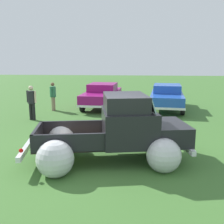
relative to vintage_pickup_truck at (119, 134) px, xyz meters
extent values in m
plane|color=#3D6B2D|center=(-0.38, -0.07, -0.76)|extent=(80.00, 80.00, 0.00)
cylinder|color=black|center=(0.88, 1.05, -0.38)|extent=(0.79, 0.36, 0.76)
cylinder|color=silver|center=(0.88, 1.05, -0.38)|extent=(0.38, 0.29, 0.34)
cylinder|color=black|center=(1.20, -0.66, -0.38)|extent=(0.79, 0.36, 0.76)
cylinder|color=silver|center=(1.20, -0.66, -0.38)|extent=(0.38, 0.29, 0.34)
cylinder|color=black|center=(-1.87, 0.53, -0.38)|extent=(0.79, 0.36, 0.76)
cylinder|color=silver|center=(-1.87, 0.53, -0.38)|extent=(0.38, 0.29, 0.34)
cylinder|color=black|center=(-1.55, -1.18, -0.38)|extent=(0.79, 0.36, 0.76)
cylinder|color=silver|center=(-1.55, -1.18, -0.38)|extent=(0.38, 0.29, 0.34)
sphere|color=silver|center=(-1.88, 0.58, -0.32)|extent=(1.12, 1.12, 0.96)
sphere|color=silver|center=(-1.54, -1.23, -0.32)|extent=(1.12, 1.12, 0.96)
cube|color=olive|center=(-1.32, -0.25, -0.22)|extent=(2.30, 1.89, 0.04)
cube|color=black|center=(-1.45, 0.47, 0.01)|extent=(2.03, 0.46, 0.50)
cube|color=black|center=(-1.18, -0.97, 0.01)|extent=(2.03, 0.46, 0.50)
cube|color=black|center=(-0.35, -0.07, 0.01)|extent=(0.36, 1.53, 0.50)
cube|color=black|center=(-2.28, -0.43, 0.01)|extent=(0.36, 1.53, 0.50)
cube|color=black|center=(0.26, 0.05, 0.24)|extent=(1.74, 1.94, 0.95)
cube|color=black|center=(0.16, 0.03, 0.94)|extent=(1.42, 1.73, 0.45)
cube|color=#8CADB7|center=(0.79, 0.15, 0.92)|extent=(0.42, 1.46, 0.38)
cube|color=black|center=(1.29, 0.24, 0.04)|extent=(1.53, 1.82, 0.55)
sphere|color=silver|center=(0.88, 1.08, -0.34)|extent=(1.07, 1.07, 0.92)
sphere|color=silver|center=(1.21, -0.69, -0.34)|extent=(1.07, 1.07, 0.92)
cube|color=silver|center=(-2.58, -0.49, -0.30)|extent=(0.48, 1.97, 0.14)
cube|color=silver|center=(1.82, 0.34, -0.30)|extent=(0.48, 1.97, 0.14)
sphere|color=red|center=(-2.69, 0.30, -0.12)|extent=(0.13, 0.13, 0.11)
sphere|color=red|center=(-2.40, -1.26, -0.12)|extent=(0.13, 0.13, 0.11)
cylinder|color=black|center=(-0.79, 6.76, -0.43)|extent=(0.24, 0.67, 0.66)
cylinder|color=silver|center=(-0.79, 6.76, -0.43)|extent=(0.23, 0.31, 0.30)
cylinder|color=black|center=(-2.49, 6.86, -0.43)|extent=(0.24, 0.67, 0.66)
cylinder|color=silver|center=(-2.49, 6.86, -0.43)|extent=(0.23, 0.31, 0.30)
cylinder|color=black|center=(-0.61, 9.72, -0.43)|extent=(0.24, 0.67, 0.66)
cylinder|color=silver|center=(-0.61, 9.72, -0.43)|extent=(0.23, 0.31, 0.30)
cylinder|color=black|center=(-2.31, 9.83, -0.43)|extent=(0.24, 0.67, 0.66)
cylinder|color=silver|center=(-2.31, 9.83, -0.43)|extent=(0.23, 0.31, 0.30)
cube|color=#8C1466|center=(-1.55, 8.29, -0.05)|extent=(2.10, 4.74, 0.55)
cube|color=#8C1466|center=(-1.54, 8.48, 0.45)|extent=(1.70, 2.04, 0.45)
cube|color=silver|center=(-1.41, 10.57, -0.31)|extent=(1.89, 0.21, 0.12)
cube|color=silver|center=(-1.69, 6.02, -0.31)|extent=(1.89, 0.21, 0.12)
cylinder|color=black|center=(2.94, 6.45, -0.43)|extent=(0.27, 0.68, 0.66)
cylinder|color=silver|center=(2.94, 6.45, -0.43)|extent=(0.24, 0.32, 0.30)
cylinder|color=black|center=(1.31, 6.63, -0.43)|extent=(0.27, 0.68, 0.66)
cylinder|color=silver|center=(1.31, 6.63, -0.43)|extent=(0.24, 0.32, 0.30)
cylinder|color=black|center=(3.25, 9.34, -0.43)|extent=(0.27, 0.68, 0.66)
cylinder|color=silver|center=(3.25, 9.34, -0.43)|extent=(0.24, 0.32, 0.30)
cylinder|color=black|center=(1.62, 9.52, -0.43)|extent=(0.27, 0.68, 0.66)
cylinder|color=silver|center=(1.62, 9.52, -0.43)|extent=(0.24, 0.32, 0.30)
cube|color=blue|center=(2.28, 7.99, -0.05)|extent=(2.24, 4.71, 0.55)
cube|color=blue|center=(2.30, 8.17, 0.45)|extent=(1.72, 2.06, 0.45)
cube|color=silver|center=(2.52, 10.20, -0.31)|extent=(1.82, 0.30, 0.12)
cube|color=silver|center=(2.04, 5.77, -0.31)|extent=(1.82, 0.30, 0.12)
cylinder|color=gray|center=(-4.20, 7.12, -0.37)|extent=(0.16, 0.16, 0.78)
cylinder|color=gray|center=(-4.22, 6.95, -0.37)|extent=(0.16, 0.16, 0.78)
cylinder|color=#2D724C|center=(-4.21, 7.04, 0.32)|extent=(0.37, 0.37, 0.58)
cylinder|color=#2D724C|center=(-4.19, 7.26, 0.34)|extent=(0.10, 0.10, 0.56)
cylinder|color=#2D724C|center=(-4.23, 6.82, 0.34)|extent=(0.10, 0.10, 0.56)
sphere|color=brown|center=(-4.21, 7.04, 0.74)|extent=(0.23, 0.23, 0.21)
cylinder|color=black|center=(-4.57, 4.67, -0.36)|extent=(0.18, 0.18, 0.80)
cylinder|color=black|center=(-4.41, 4.62, -0.36)|extent=(0.18, 0.18, 0.80)
cylinder|color=#26262B|center=(-4.49, 4.65, 0.35)|extent=(0.42, 0.42, 0.60)
cylinder|color=#26262B|center=(-4.70, 4.70, 0.38)|extent=(0.11, 0.11, 0.57)
cylinder|color=beige|center=(-4.28, 4.59, 0.38)|extent=(0.11, 0.11, 0.57)
sphere|color=beige|center=(-4.49, 4.65, 0.79)|extent=(0.27, 0.27, 0.22)
cube|color=black|center=(1.88, 2.43, -0.74)|extent=(0.36, 0.36, 0.03)
cone|color=orange|center=(1.88, 2.43, -0.43)|extent=(0.28, 0.28, 0.60)
cylinder|color=white|center=(1.88, 2.43, -0.34)|extent=(0.17, 0.17, 0.08)
cube|color=black|center=(2.12, 2.89, -0.74)|extent=(0.36, 0.36, 0.03)
cone|color=orange|center=(2.12, 2.89, -0.43)|extent=(0.28, 0.28, 0.60)
cylinder|color=white|center=(2.12, 2.89, -0.34)|extent=(0.17, 0.17, 0.08)
camera|label=1|loc=(0.43, -7.20, 2.14)|focal=41.58mm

